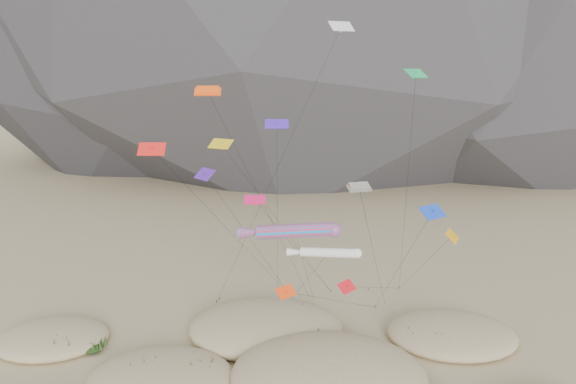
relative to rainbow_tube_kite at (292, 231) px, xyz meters
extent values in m
ellipsoid|color=black|center=(56.47, 100.91, 25.65)|extent=(130.55, 126.41, 100.00)
ellipsoid|color=#CCB789|center=(-10.90, -3.07, -11.81)|extent=(12.20, 10.37, 2.39)
ellipsoid|color=#CCB789|center=(3.07, -3.16, -11.45)|extent=(16.38, 13.93, 3.99)
ellipsoid|color=#CCB789|center=(-2.47, 5.88, -11.62)|extent=(15.25, 12.97, 3.24)
ellipsoid|color=#CCB789|center=(15.54, 4.95, -11.81)|extent=(12.50, 10.63, 2.38)
ellipsoid|color=#CCB789|center=(-22.86, 4.10, -11.86)|extent=(10.70, 9.09, 2.14)
ellipsoid|color=black|center=(-12.06, -2.23, -11.55)|extent=(2.76, 2.37, 0.83)
ellipsoid|color=black|center=(-7.54, -2.15, -11.65)|extent=(1.96, 1.68, 0.59)
ellipsoid|color=black|center=(3.38, -4.27, -11.25)|extent=(3.83, 3.28, 1.15)
ellipsoid|color=black|center=(7.15, -1.89, -11.35)|extent=(2.77, 2.37, 0.83)
ellipsoid|color=black|center=(-0.06, 7.71, -11.35)|extent=(3.35, 2.86, 1.00)
ellipsoid|color=black|center=(1.46, 3.52, -11.45)|extent=(2.89, 2.47, 0.87)
ellipsoid|color=black|center=(13.82, 3.41, -11.65)|extent=(2.04, 1.74, 0.61)
ellipsoid|color=black|center=(12.01, 4.20, -11.75)|extent=(1.99, 1.71, 0.60)
ellipsoid|color=black|center=(-21.05, 1.83, -11.85)|extent=(2.41, 2.06, 0.72)
ellipsoid|color=black|center=(-18.55, 2.28, -11.95)|extent=(2.25, 1.92, 0.67)
cylinder|color=#3F2D1E|center=(-0.21, 15.90, -12.20)|extent=(0.08, 0.08, 0.30)
cylinder|color=#3F2D1E|center=(-1.47, 14.29, -12.20)|extent=(0.08, 0.08, 0.30)
cylinder|color=#3F2D1E|center=(4.70, 16.60, -12.20)|extent=(0.08, 0.08, 0.30)
cylinder|color=#3F2D1E|center=(9.19, 17.09, -12.20)|extent=(0.08, 0.08, 0.30)
cylinder|color=#3F2D1E|center=(9.22, 12.17, -12.20)|extent=(0.08, 0.08, 0.30)
cylinder|color=#3F2D1E|center=(-8.34, 13.48, -12.20)|extent=(0.08, 0.08, 0.30)
cylinder|color=#3F2D1E|center=(12.92, 17.67, -12.20)|extent=(0.08, 0.08, 0.30)
cylinder|color=#3F2D1E|center=(-8.14, 14.36, -12.20)|extent=(0.08, 0.08, 0.30)
cylinder|color=#FC1A33|center=(0.30, -0.07, 0.04)|extent=(6.72, 2.48, 1.87)
sphere|color=#FC1A33|center=(3.50, -0.71, 0.30)|extent=(1.26, 1.26, 1.26)
cone|color=#FC1A33|center=(-3.22, 0.64, -0.29)|extent=(2.87, 1.59, 1.34)
cylinder|color=black|center=(1.48, 6.56, -6.15)|extent=(2.39, 13.27, 12.40)
cylinder|color=white|center=(3.20, 0.82, -2.16)|extent=(5.00, 2.29, 1.14)
sphere|color=white|center=(5.55, 0.06, -1.96)|extent=(0.83, 0.83, 0.83)
cone|color=white|center=(0.60, 1.66, -2.41)|extent=(2.15, 1.30, 0.85)
cylinder|color=black|center=(1.31, 6.77, -7.25)|extent=(3.80, 11.92, 10.20)
cube|color=#FF4F0D|center=(-7.03, 2.49, 11.42)|extent=(2.26, 1.01, 0.67)
cube|color=#FF4F0D|center=(-7.03, 2.49, 11.59)|extent=(1.92, 0.79, 0.65)
cylinder|color=black|center=(-2.45, 8.74, -0.46)|extent=(9.21, 12.53, 23.78)
cube|color=#F05119|center=(5.80, 1.84, 3.31)|extent=(2.27, 1.50, 0.59)
cube|color=#F05119|center=(5.80, 1.84, 3.50)|extent=(1.91, 1.22, 0.59)
cylinder|color=black|center=(8.15, 7.56, -4.52)|extent=(4.71, 11.48, 15.67)
cube|color=silver|center=(4.47, 7.11, 17.02)|extent=(2.46, 1.89, 0.93)
cube|color=silver|center=(4.47, 7.11, 16.87)|extent=(0.37, 0.39, 0.74)
cylinder|color=black|center=(-1.93, 10.29, 2.36)|extent=(12.84, 6.39, 29.33)
cube|color=red|center=(4.64, -0.92, -4.57)|extent=(1.75, 1.82, 0.77)
cube|color=red|center=(4.64, -0.92, -4.72)|extent=(0.34, 0.34, 0.57)
cylinder|color=black|center=(8.78, 8.37, -8.43)|extent=(8.31, 18.61, 7.75)
cube|color=#DB1456|center=(-2.94, -1.84, 3.15)|extent=(1.74, 1.00, 0.59)
cube|color=#DB1456|center=(-2.94, -1.84, 3.00)|extent=(0.21, 0.17, 0.59)
cylinder|color=black|center=(0.88, 7.38, -4.58)|extent=(7.67, 18.47, 15.46)
cube|color=#18A254|center=(11.24, 6.60, 12.89)|extent=(2.40, 2.16, 0.82)
cube|color=#18A254|center=(11.24, 6.60, 12.74)|extent=(0.35, 0.35, 0.74)
cylinder|color=black|center=(12.08, 12.13, 0.30)|extent=(1.71, 11.10, 25.20)
cube|color=blue|center=(12.00, 1.00, 1.42)|extent=(2.61, 2.33, 0.93)
cube|color=blue|center=(12.00, 1.00, 1.27)|extent=(0.40, 0.40, 0.80)
cylinder|color=black|center=(10.61, 6.59, -5.44)|extent=(2.81, 11.20, 13.73)
cube|color=#4D1CA4|center=(-6.99, -0.91, 5.03)|extent=(1.95, 2.02, 0.80)
cube|color=#4D1CA4|center=(-6.99, -0.91, 4.88)|extent=(0.35, 0.35, 0.63)
cylinder|color=black|center=(-3.60, 7.49, -3.63)|extent=(6.81, 16.83, 17.34)
cube|color=#471FBA|center=(-1.26, 2.51, 8.73)|extent=(2.04, 1.11, 0.72)
cube|color=#471FBA|center=(-1.26, 2.51, 8.58)|extent=(0.25, 0.20, 0.70)
cylinder|color=black|center=(-1.37, 8.40, -1.78)|extent=(0.23, 11.80, 21.04)
cube|color=orange|center=(13.17, -1.09, -0.08)|extent=(1.59, 2.08, 0.84)
cube|color=orange|center=(13.17, -1.09, -0.23)|extent=(0.36, 0.33, 0.62)
cylinder|color=black|center=(13.04, 8.29, -6.19)|extent=(0.27, 18.77, 12.24)
cube|color=gold|center=(-6.33, 4.67, 6.74)|extent=(2.41, 1.97, 0.77)
cube|color=gold|center=(-6.33, 4.67, 6.59)|extent=(0.32, 0.30, 0.74)
cylinder|color=black|center=(-0.81, 10.64, -2.78)|extent=(11.06, 11.96, 19.05)
cube|color=red|center=(-11.46, 0.35, 6.88)|extent=(2.24, 1.07, 0.97)
cube|color=red|center=(-11.46, 0.35, 6.73)|extent=(0.27, 0.33, 0.74)
cylinder|color=black|center=(-5.83, 8.12, -2.71)|extent=(11.28, 15.57, 19.19)
cube|color=#FF430D|center=(-0.48, -1.31, -4.89)|extent=(1.86, 1.83, 0.77)
cube|color=#FF430D|center=(-0.48, -1.31, -5.04)|extent=(0.34, 0.34, 0.59)
cylinder|color=black|center=(4.37, 5.43, -8.59)|extent=(9.72, 13.51, 7.43)
camera|label=1|loc=(-0.18, -45.15, 13.36)|focal=35.00mm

